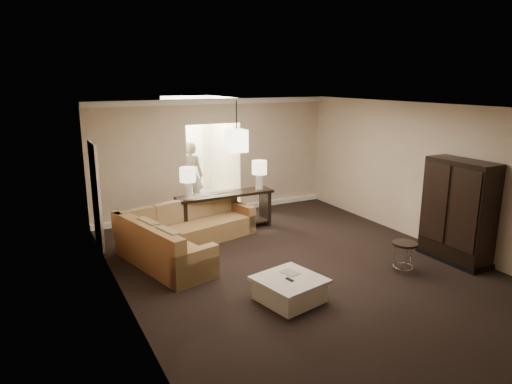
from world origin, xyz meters
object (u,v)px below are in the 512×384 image
console_table (226,208)px  armoire (458,213)px  person (190,172)px  drink_table (404,251)px  sectional_sofa (184,234)px  coffee_table (290,289)px

console_table → armoire: (3.02, -3.52, 0.40)m
person → drink_table: bearing=131.6°
sectional_sofa → armoire: bearing=-46.7°
console_table → armoire: size_ratio=1.16×
sectional_sofa → console_table: sectional_sofa is taller
coffee_table → armoire: bearing=-0.8°
sectional_sofa → person: 2.97m
console_table → person: 1.95m
drink_table → person: bearing=109.8°
console_table → drink_table: 3.93m
drink_table → person: person is taller
sectional_sofa → console_table: 1.47m
drink_table → sectional_sofa: bearing=138.4°
coffee_table → drink_table: size_ratio=2.00×
person → console_table: bearing=115.5°
coffee_table → sectional_sofa: bearing=105.4°
coffee_table → armoire: (3.51, -0.05, 0.71)m
coffee_table → console_table: 3.52m
sectional_sofa → drink_table: (3.04, -2.70, 0.04)m
sectional_sofa → drink_table: 4.06m
console_table → sectional_sofa: bearing=-147.4°
armoire → sectional_sofa: bearing=147.3°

